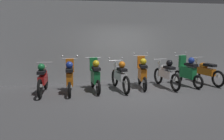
{
  "coord_description": "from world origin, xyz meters",
  "views": [
    {
      "loc": [
        -2.96,
        -8.43,
        2.32
      ],
      "look_at": [
        -0.76,
        0.5,
        0.75
      ],
      "focal_mm": 41.4,
      "sensor_mm": 36.0,
      "label": 1
    }
  ],
  "objects": [
    {
      "name": "motorbike_slot_2",
      "position": [
        -1.37,
        0.54,
        0.57
      ],
      "size": [
        0.56,
        1.68,
        1.18
      ],
      "color": "black",
      "rests_on": "ground"
    },
    {
      "name": "motorbike_slot_6",
      "position": [
        2.27,
        0.49,
        0.57
      ],
      "size": [
        0.6,
        1.66,
        1.29
      ],
      "color": "black",
      "rests_on": "ground"
    },
    {
      "name": "motorbike_slot_5",
      "position": [
        1.37,
        0.45,
        0.53
      ],
      "size": [
        0.56,
        1.95,
        1.08
      ],
      "color": "black",
      "rests_on": "ground"
    },
    {
      "name": "motorbike_slot_4",
      "position": [
        0.46,
        0.64,
        0.57
      ],
      "size": [
        0.58,
        1.67,
        1.29
      ],
      "color": "black",
      "rests_on": "ground"
    },
    {
      "name": "motorbike_slot_0",
      "position": [
        -3.19,
        0.61,
        0.53
      ],
      "size": [
        0.56,
        1.94,
        1.08
      ],
      "color": "black",
      "rests_on": "ground"
    },
    {
      "name": "motorbike_slot_1",
      "position": [
        -2.28,
        0.44,
        0.57
      ],
      "size": [
        0.59,
        1.68,
        1.29
      ],
      "color": "black",
      "rests_on": "ground"
    },
    {
      "name": "motorbike_slot_7",
      "position": [
        3.19,
        0.64,
        0.49
      ],
      "size": [
        0.58,
        1.94,
        1.03
      ],
      "color": "black",
      "rests_on": "ground"
    },
    {
      "name": "motorbike_slot_3",
      "position": [
        -0.46,
        0.48,
        0.53
      ],
      "size": [
        0.59,
        1.95,
        1.15
      ],
      "color": "black",
      "rests_on": "ground"
    },
    {
      "name": "ground_plane",
      "position": [
        0.0,
        0.0,
        0.0
      ],
      "size": [
        80.0,
        80.0,
        0.0
      ],
      "primitive_type": "plane",
      "color": "#4C4C4F"
    },
    {
      "name": "back_wall",
      "position": [
        0.0,
        2.16,
        1.65
      ],
      "size": [
        16.0,
        0.3,
        3.31
      ],
      "primitive_type": "cube",
      "color": "#9EA0A3",
      "rests_on": "ground"
    }
  ]
}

